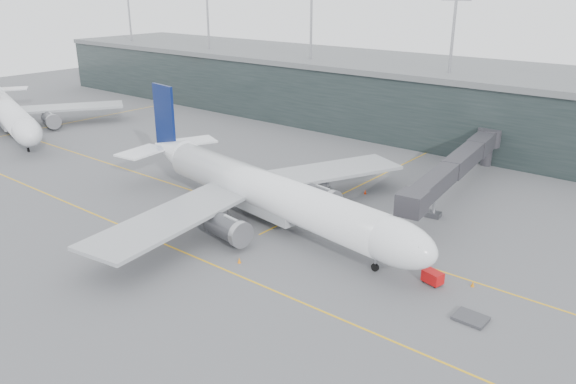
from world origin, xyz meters
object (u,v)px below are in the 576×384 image
Objects in this scene: main_aircraft at (265,192)px; gse_cart at (433,277)px; jet_bridge at (470,159)px; second_aircraft at (9,113)px.

main_aircraft is 26.77m from gse_cart.
second_aircraft is at bearing -169.67° from jet_bridge.
gse_cart is (106.25, -3.58, -3.66)m from second_aircraft.
main_aircraft is 1.27× the size of jet_bridge.
jet_bridge reaches higher than gse_cart.
main_aircraft reaches higher than jet_bridge.
main_aircraft reaches higher than gse_cart.
main_aircraft is at bearing -168.57° from gse_cart.
second_aircraft is at bearing -167.42° from gse_cart.
gse_cart is (9.50, -32.80, -4.35)m from jet_bridge.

